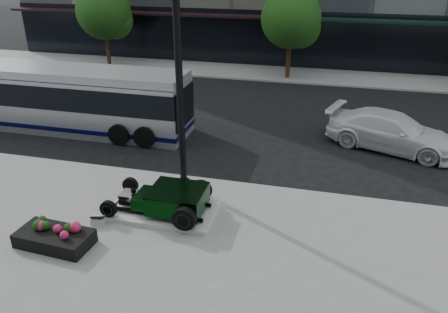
% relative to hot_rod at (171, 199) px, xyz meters
% --- Properties ---
extents(ground, '(120.00, 120.00, 0.00)m').
position_rel_hot_rod_xyz_m(ground, '(0.59, 4.66, -0.70)').
color(ground, black).
rests_on(ground, ground).
extents(sidewalk_far, '(70.00, 4.00, 0.12)m').
position_rel_hot_rod_xyz_m(sidewalk_far, '(0.59, 18.66, -0.64)').
color(sidewalk_far, gray).
rests_on(sidewalk_far, ground).
extents(street_trees, '(29.80, 3.80, 5.70)m').
position_rel_hot_rod_xyz_m(street_trees, '(1.74, 17.74, 3.07)').
color(street_trees, black).
rests_on(street_trees, sidewalk_far).
extents(display_plinth, '(3.40, 1.80, 0.15)m').
position_rel_hot_rod_xyz_m(display_plinth, '(-0.33, -0.00, -0.50)').
color(display_plinth, silver).
rests_on(display_plinth, sidewalk_near).
extents(hot_rod, '(3.22, 2.00, 0.81)m').
position_rel_hot_rod_xyz_m(hot_rod, '(0.00, 0.00, 0.00)').
color(hot_rod, black).
rests_on(hot_rod, display_plinth).
extents(info_plaque, '(0.46, 0.38, 0.31)m').
position_rel_hot_rod_xyz_m(info_plaque, '(-2.05, -1.03, -0.45)').
color(info_plaque, silver).
rests_on(info_plaque, sidewalk_near).
extents(lamppost, '(0.44, 0.44, 7.98)m').
position_rel_hot_rod_xyz_m(lamppost, '(-0.29, 1.98, 3.11)').
color(lamppost, black).
rests_on(lamppost, sidewalk_near).
extents(flower_planter, '(2.19, 1.20, 0.69)m').
position_rel_hot_rod_xyz_m(flower_planter, '(-2.70, -2.30, -0.32)').
color(flower_planter, black).
rests_on(flower_planter, sidewalk_near).
extents(transit_bus, '(12.12, 2.88, 2.92)m').
position_rel_hot_rod_xyz_m(transit_bus, '(-7.66, 6.24, 0.79)').
color(transit_bus, '#B0B4BA').
rests_on(transit_bus, ground).
extents(white_sedan, '(5.85, 3.81, 1.57)m').
position_rel_hot_rod_xyz_m(white_sedan, '(7.21, 7.46, 0.09)').
color(white_sedan, white).
rests_on(white_sedan, ground).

